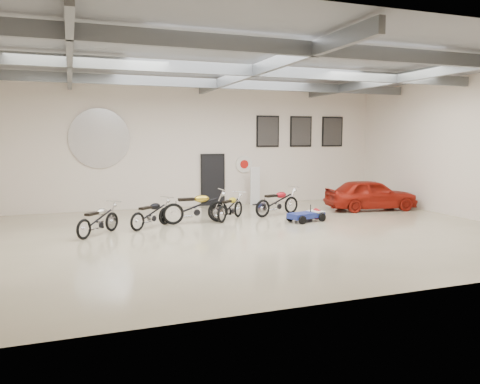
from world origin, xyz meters
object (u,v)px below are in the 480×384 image
object	(u,v)px
motorcycle_yellow	(230,207)
vintage_car	(371,194)
motorcycle_red	(277,201)
motorcycle_black	(152,213)
motorcycle_gold	(196,206)
banner_stand	(255,185)
motorcycle_silver	(98,219)
go_kart	(309,213)

from	to	relation	value
motorcycle_yellow	vintage_car	size ratio (longest dim) A/B	0.50
motorcycle_red	vintage_car	world-z (taller)	vintage_car
motorcycle_black	motorcycle_gold	distance (m)	1.55
motorcycle_red	banner_stand	bearing A→B (deg)	66.72
motorcycle_black	vintage_car	xyz separation A→B (m)	(8.74, 0.80, 0.14)
motorcycle_black	motorcycle_silver	bearing A→B (deg)	162.10
banner_stand	go_kart	xyz separation A→B (m)	(0.27, -4.30, -0.56)
motorcycle_silver	vintage_car	size ratio (longest dim) A/B	0.51
banner_stand	motorcycle_black	world-z (taller)	banner_stand
motorcycle_silver	vintage_car	bearing A→B (deg)	-40.93
motorcycle_gold	banner_stand	bearing A→B (deg)	43.87
motorcycle_gold	motorcycle_black	bearing A→B (deg)	-168.99
go_kart	motorcycle_red	bearing A→B (deg)	96.50
motorcycle_yellow	motorcycle_red	world-z (taller)	motorcycle_red
banner_stand	motorcycle_silver	xyz separation A→B (m)	(-6.62, -4.27, -0.37)
motorcycle_black	motorcycle_yellow	xyz separation A→B (m)	(2.80, 0.53, -0.00)
motorcycle_black	motorcycle_yellow	world-z (taller)	motorcycle_black
banner_stand	motorcycle_gold	world-z (taller)	banner_stand
motorcycle_red	go_kart	distance (m)	1.53
motorcycle_red	motorcycle_black	bearing A→B (deg)	171.70
motorcycle_gold	go_kart	bearing A→B (deg)	-14.37
motorcycle_silver	motorcycle_yellow	size ratio (longest dim) A/B	1.01
motorcycle_silver	motorcycle_black	bearing A→B (deg)	-28.73
go_kart	vintage_car	distance (m)	3.78
vintage_car	go_kart	bearing A→B (deg)	120.83
motorcycle_black	motorcycle_red	distance (m)	4.77
motorcycle_silver	banner_stand	bearing A→B (deg)	-15.77
motorcycle_yellow	motorcycle_red	bearing A→B (deg)	-36.69
motorcycle_gold	motorcycle_silver	bearing A→B (deg)	-164.50
motorcycle_gold	go_kart	xyz separation A→B (m)	(3.73, -0.93, -0.28)
motorcycle_silver	motorcycle_gold	distance (m)	3.29
motorcycle_silver	motorcycle_black	size ratio (longest dim) A/B	1.01
vintage_car	motorcycle_yellow	bearing A→B (deg)	101.28
banner_stand	motorcycle_red	bearing A→B (deg)	-105.00
motorcycle_red	vintage_car	bearing A→B (deg)	-17.69
motorcycle_silver	motorcycle_gold	size ratio (longest dim) A/B	0.83
motorcycle_silver	motorcycle_yellow	bearing A→B (deg)	-34.42
motorcycle_red	go_kart	bearing A→B (deg)	-86.65
motorcycle_yellow	go_kart	xyz separation A→B (m)	(2.45, -1.15, -0.18)
banner_stand	go_kart	size ratio (longest dim) A/B	1.06
motorcycle_yellow	go_kart	world-z (taller)	motorcycle_yellow
go_kart	banner_stand	bearing A→B (deg)	78.95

